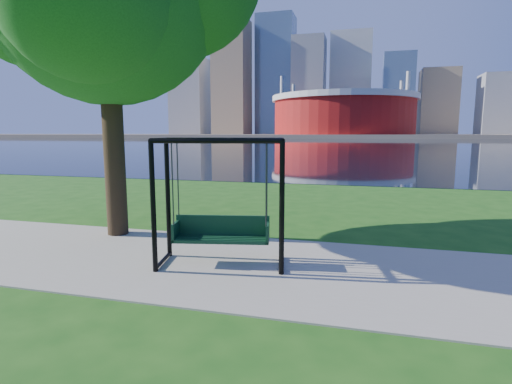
% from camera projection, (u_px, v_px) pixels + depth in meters
% --- Properties ---
extents(ground, '(900.00, 900.00, 0.00)m').
position_uv_depth(ground, '(260.00, 259.00, 7.92)').
color(ground, '#1E5114').
rests_on(ground, ground).
extents(path, '(120.00, 4.00, 0.03)m').
position_uv_depth(path, '(253.00, 266.00, 7.44)').
color(path, '#9E937F').
rests_on(path, ground).
extents(river, '(900.00, 180.00, 0.02)m').
position_uv_depth(river, '(356.00, 143.00, 105.42)').
color(river, black).
rests_on(river, ground).
extents(far_bank, '(900.00, 228.00, 2.00)m').
position_uv_depth(far_bank, '(361.00, 136.00, 300.27)').
color(far_bank, '#937F60').
rests_on(far_bank, ground).
extents(stadium, '(83.00, 83.00, 32.00)m').
position_uv_depth(stadium, '(343.00, 113.00, 233.04)').
color(stadium, maroon).
rests_on(stadium, far_bank).
extents(skyline, '(392.00, 66.00, 96.50)m').
position_uv_depth(skyline, '(357.00, 90.00, 309.10)').
color(skyline, gray).
rests_on(skyline, far_bank).
extents(swing, '(2.49, 1.45, 2.40)m').
position_uv_depth(swing, '(221.00, 205.00, 7.39)').
color(swing, black).
rests_on(swing, ground).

